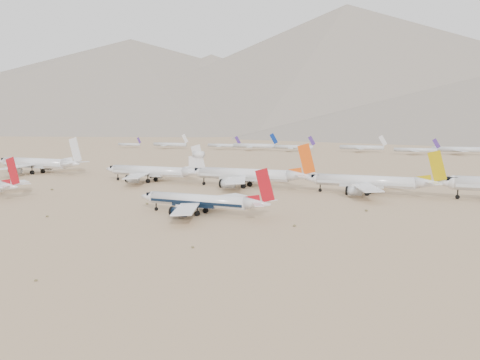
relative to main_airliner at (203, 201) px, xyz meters
The scene contains 9 objects.
ground 8.70m from the main_airliner, 51.22° to the right, with size 7000.00×7000.00×0.00m, color #917454.
main_airliner is the anchor object (origin of this frame).
row2_gold_tail 71.63m from the main_airliner, 57.03° to the left, with size 48.70×47.63×17.34m.
row2_orange_tail 60.91m from the main_airliner, 100.24° to the left, with size 53.28×52.13×19.01m.
row2_white_trijet 81.95m from the main_airliner, 133.96° to the left, with size 50.27×49.12×17.81m.
row2_white_twin 150.23m from the main_airliner, 154.11° to the left, with size 55.79×54.59×19.93m.
distant_storage_row 329.42m from the main_airliner, 83.85° to the left, with size 626.08×58.24×15.63m.
mountain_range 1654.23m from the main_airliner, 87.38° to the left, with size 7354.00×3024.00×470.00m.
desert_scrub 37.50m from the main_airliner, 126.27° to the right, with size 219.83×121.67×0.63m.
Camera 1 is at (59.29, -112.99, 26.28)m, focal length 35.00 mm.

